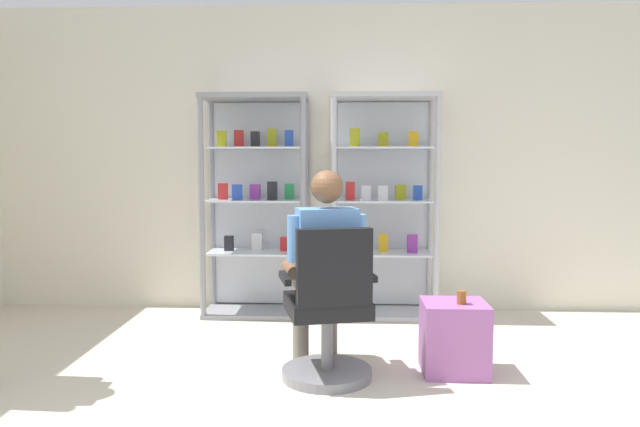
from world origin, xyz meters
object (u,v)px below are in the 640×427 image
(display_cabinet_right, at_px, (383,204))
(seated_shopkeeper, at_px, (323,262))
(office_chair, at_px, (329,318))
(storage_crate, at_px, (454,337))
(display_cabinet_left, at_px, (257,203))
(tea_glass, at_px, (462,297))

(display_cabinet_right, distance_m, seated_shopkeeper, 1.56)
(office_chair, xyz_separation_m, seated_shopkeeper, (-0.04, 0.16, 0.32))
(storage_crate, bearing_deg, display_cabinet_left, 135.39)
(tea_glass, bearing_deg, display_cabinet_left, 135.10)
(office_chair, bearing_deg, storage_crate, 12.97)
(office_chair, bearing_deg, display_cabinet_left, 112.49)
(display_cabinet_left, bearing_deg, display_cabinet_right, -0.01)
(storage_crate, height_order, tea_glass, tea_glass)
(display_cabinet_left, distance_m, seated_shopkeeper, 1.62)
(tea_glass, bearing_deg, office_chair, -170.67)
(display_cabinet_right, distance_m, storage_crate, 1.66)
(seated_shopkeeper, distance_m, tea_glass, 0.89)
(seated_shopkeeper, bearing_deg, office_chair, -76.60)
(seated_shopkeeper, xyz_separation_m, storage_crate, (0.83, 0.02, -0.48))
(display_cabinet_left, xyz_separation_m, seated_shopkeeper, (0.64, -1.47, -0.26))
(display_cabinet_left, xyz_separation_m, storage_crate, (1.47, -1.45, -0.74))
(display_cabinet_right, bearing_deg, tea_glass, -75.06)
(display_cabinet_left, relative_size, office_chair, 1.98)
(display_cabinet_left, relative_size, seated_shopkeeper, 1.47)
(office_chair, relative_size, tea_glass, 11.31)
(seated_shopkeeper, bearing_deg, storage_crate, 1.61)
(display_cabinet_left, relative_size, display_cabinet_right, 1.00)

